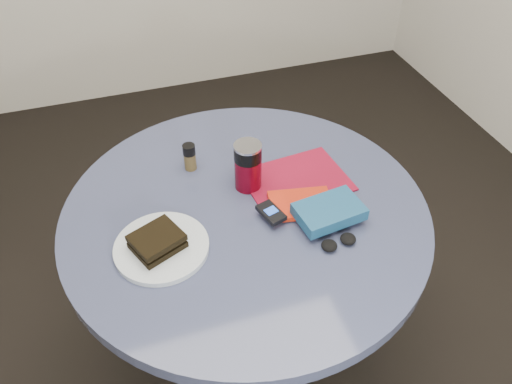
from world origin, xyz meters
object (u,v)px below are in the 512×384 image
object	(u,v)px
soda_can	(248,166)
headphones	(339,242)
sandwich	(157,241)
magazine	(296,180)
mp3_player	(271,213)
pepper_grinder	(190,157)
plate	(162,247)
novel	(329,211)
table	(246,248)
red_book	(301,204)

from	to	relation	value
soda_can	headphones	size ratio (longest dim) A/B	1.46
sandwich	magazine	distance (m)	0.45
magazine	mp3_player	distance (m)	0.18
soda_can	pepper_grinder	size ratio (longest dim) A/B	1.71
soda_can	mp3_player	bearing A→B (deg)	-83.69
plate	headphones	xyz separation A→B (m)	(0.43, -0.13, 0.00)
sandwich	headphones	xyz separation A→B (m)	(0.43, -0.12, -0.02)
novel	mp3_player	bearing A→B (deg)	152.47
table	novel	world-z (taller)	novel
red_book	mp3_player	bearing A→B (deg)	-157.56
soda_can	red_book	world-z (taller)	soda_can
plate	soda_can	xyz separation A→B (m)	(0.28, 0.16, 0.07)
plate	red_book	xyz separation A→B (m)	(0.39, 0.03, 0.00)
headphones	table	bearing A→B (deg)	132.00
mp3_player	headphones	distance (m)	0.19
novel	headphones	xyz separation A→B (m)	(-0.01, -0.09, -0.02)
table	sandwich	distance (m)	0.33
pepper_grinder	red_book	size ratio (longest dim) A/B	0.50
plate	pepper_grinder	distance (m)	0.32
table	novel	xyz separation A→B (m)	(0.19, -0.12, 0.20)
red_book	novel	world-z (taller)	novel
pepper_grinder	red_book	distance (m)	0.36
magazine	headphones	world-z (taller)	headphones
soda_can	magazine	world-z (taller)	soda_can
headphones	red_book	bearing A→B (deg)	103.72
table	mp3_player	world-z (taller)	mp3_player
red_book	table	bearing A→B (deg)	173.49
pepper_grinder	mp3_player	size ratio (longest dim) A/B	0.93
sandwich	red_book	size ratio (longest dim) A/B	0.86
magazine	headphones	distance (m)	0.26
sandwich	mp3_player	xyz separation A→B (m)	(0.30, 0.02, -0.01)
table	soda_can	xyz separation A→B (m)	(0.03, 0.08, 0.24)
sandwich	pepper_grinder	world-z (taller)	pepper_grinder
soda_can	red_book	xyz separation A→B (m)	(0.11, -0.13, -0.06)
mp3_player	headphones	bearing A→B (deg)	-46.48
mp3_player	plate	bearing A→B (deg)	-177.42
soda_can	pepper_grinder	distance (m)	0.19
red_book	headphones	bearing A→B (deg)	-65.66
pepper_grinder	red_book	xyz separation A→B (m)	(0.25, -0.26, -0.03)
soda_can	pepper_grinder	bearing A→B (deg)	137.19
sandwich	soda_can	xyz separation A→B (m)	(0.29, 0.17, 0.04)
magazine	novel	distance (m)	0.18
pepper_grinder	novel	xyz separation A→B (m)	(0.30, -0.33, -0.01)
novel	mp3_player	size ratio (longest dim) A/B	1.89
magazine	mp3_player	size ratio (longest dim) A/B	3.16
red_book	novel	size ratio (longest dim) A/B	0.98
pepper_grinder	headphones	world-z (taller)	pepper_grinder
table	plate	size ratio (longest dim) A/B	4.21
soda_can	plate	bearing A→B (deg)	-149.78
sandwich	mp3_player	bearing A→B (deg)	3.09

